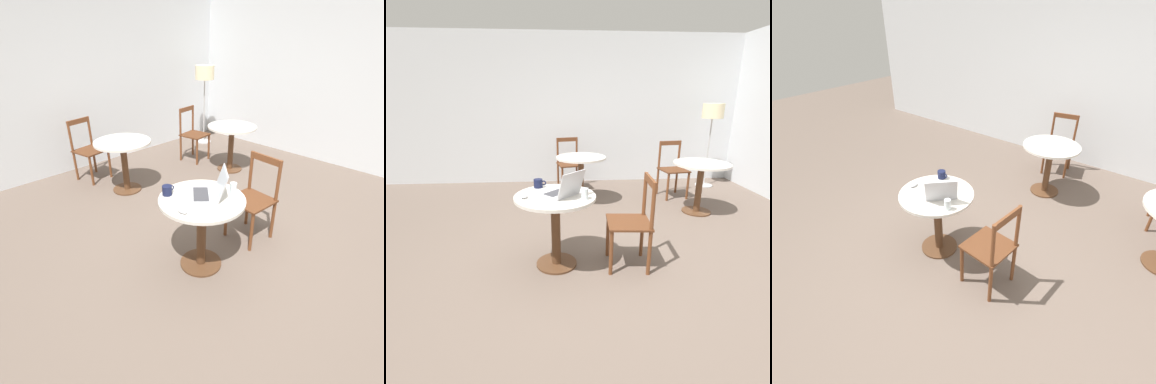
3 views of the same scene
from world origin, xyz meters
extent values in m
plane|color=#66564C|center=(0.00, 0.00, 0.00)|extent=(16.00, 16.00, 0.00)
cube|color=silver|center=(0.00, 3.23, 1.35)|extent=(9.40, 0.06, 2.70)
cylinder|color=#51331E|center=(-0.29, 0.11, 0.01)|extent=(0.40, 0.40, 0.02)
cylinder|color=#51331E|center=(-0.29, 0.11, 0.36)|extent=(0.09, 0.09, 0.68)
cylinder|color=silver|center=(-0.29, 0.11, 0.72)|extent=(0.77, 0.77, 0.03)
cylinder|color=#51331E|center=(0.11, 1.96, 0.01)|extent=(0.40, 0.40, 0.02)
cylinder|color=#51331E|center=(0.11, 1.96, 0.36)|extent=(0.09, 0.09, 0.68)
cylinder|color=silver|center=(0.11, 1.96, 0.72)|extent=(0.77, 0.77, 0.03)
cylinder|color=brown|center=(0.22, -0.11, 0.22)|extent=(0.04, 0.04, 0.45)
cylinder|color=brown|center=(0.25, 0.24, 0.22)|extent=(0.04, 0.04, 0.45)
cylinder|color=brown|center=(0.57, -0.14, 0.22)|extent=(0.04, 0.04, 0.45)
cylinder|color=brown|center=(0.60, 0.21, 0.22)|extent=(0.04, 0.04, 0.45)
cube|color=#562F1A|center=(0.41, 0.05, 0.46)|extent=(0.44, 0.44, 0.02)
cylinder|color=brown|center=(0.57, -0.14, 0.69)|extent=(0.04, 0.04, 0.44)
cylinder|color=brown|center=(0.60, 0.21, 0.69)|extent=(0.04, 0.04, 0.44)
cube|color=brown|center=(0.59, 0.03, 0.87)|extent=(0.06, 0.39, 0.07)
cylinder|color=brown|center=(1.50, 1.90, 0.22)|extent=(0.04, 0.04, 0.45)
cylinder|color=brown|center=(1.45, 2.25, 0.22)|extent=(0.04, 0.04, 0.45)
cylinder|color=brown|center=(0.18, 2.50, 0.22)|extent=(0.04, 0.04, 0.45)
cylinder|color=brown|center=(-0.17, 2.43, 0.22)|extent=(0.04, 0.04, 0.45)
cylinder|color=brown|center=(0.11, 2.85, 0.22)|extent=(0.04, 0.04, 0.45)
cylinder|color=brown|center=(-0.24, 2.78, 0.22)|extent=(0.04, 0.04, 0.45)
cube|color=#562F1A|center=(-0.03, 2.64, 0.46)|extent=(0.48, 0.48, 0.02)
cylinder|color=brown|center=(0.11, 2.85, 0.69)|extent=(0.04, 0.04, 0.44)
cylinder|color=brown|center=(-0.24, 2.78, 0.69)|extent=(0.04, 0.04, 0.44)
cube|color=brown|center=(-0.06, 2.82, 0.87)|extent=(0.38, 0.10, 0.07)
cube|color=#B7B7BC|center=(-0.25, 0.13, 0.74)|extent=(0.39, 0.39, 0.02)
cube|color=#38383D|center=(-0.26, 0.14, 0.75)|extent=(0.28, 0.28, 0.00)
cube|color=#B7B7BC|center=(-0.14, 0.02, 0.86)|extent=(0.27, 0.28, 0.23)
cube|color=silver|center=(-0.14, 0.02, 0.87)|extent=(0.25, 0.25, 0.21)
ellipsoid|color=#B7B7BC|center=(-0.57, 0.06, 0.75)|extent=(0.06, 0.10, 0.03)
cylinder|color=#141938|center=(-0.46, 0.37, 0.77)|extent=(0.09, 0.09, 0.09)
torus|color=#141938|center=(-0.40, 0.37, 0.78)|extent=(0.05, 0.01, 0.05)
cylinder|color=silver|center=(-0.02, -0.03, 0.78)|extent=(0.06, 0.06, 0.10)
camera|label=1|loc=(-1.97, -1.45, 1.99)|focal=28.00mm
camera|label=2|loc=(-0.28, -2.55, 1.62)|focal=28.00mm
camera|label=3|loc=(1.52, -1.71, 2.38)|focal=28.00mm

